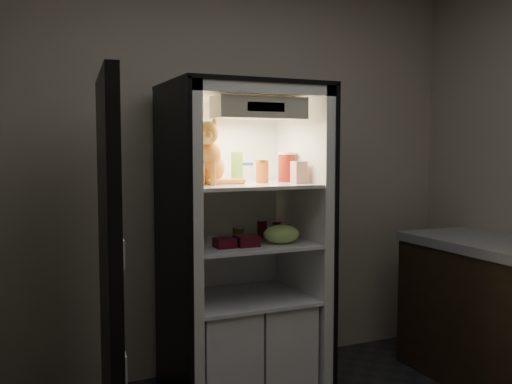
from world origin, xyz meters
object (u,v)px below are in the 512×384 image
at_px(pepper_jar, 287,167).
at_px(berry_box_right, 246,241).
at_px(grape_bag, 282,234).
at_px(salsa_jar, 262,171).
at_px(soda_can_c, 285,232).
at_px(cream_carton, 299,172).
at_px(condiment_jar, 238,234).
at_px(parmesan_shaker, 237,167).
at_px(mayo_tub, 247,172).
at_px(refrigerator, 241,265).
at_px(tabby_cat, 208,159).
at_px(soda_can_a, 262,229).
at_px(soda_can_b, 277,230).
at_px(berry_box_left, 225,243).

height_order(pepper_jar, berry_box_right, pepper_jar).
bearing_deg(grape_bag, salsa_jar, 114.56).
distance_m(salsa_jar, soda_can_c, 0.39).
distance_m(salsa_jar, cream_carton, 0.22).
relative_size(pepper_jar, condiment_jar, 2.01).
relative_size(condiment_jar, grape_bag, 0.41).
distance_m(salsa_jar, pepper_jar, 0.19).
bearing_deg(condiment_jar, grape_bag, -39.07).
bearing_deg(parmesan_shaker, grape_bag, -50.05).
height_order(mayo_tub, pepper_jar, pepper_jar).
xyz_separation_m(refrigerator, tabby_cat, (-0.23, -0.06, 0.64)).
bearing_deg(pepper_jar, refrigerator, 176.33).
xyz_separation_m(parmesan_shaker, soda_can_c, (0.24, -0.18, -0.39)).
bearing_deg(refrigerator, soda_can_a, 13.05).
xyz_separation_m(soda_can_b, berry_box_right, (-0.28, -0.17, -0.02)).
distance_m(soda_can_b, soda_can_c, 0.12).
xyz_separation_m(mayo_tub, pepper_jar, (0.21, -0.13, 0.03)).
height_order(parmesan_shaker, condiment_jar, parmesan_shaker).
xyz_separation_m(parmesan_shaker, grape_bag, (0.19, -0.23, -0.39)).
bearing_deg(salsa_jar, condiment_jar, 167.55).
height_order(soda_can_a, berry_box_left, soda_can_a).
height_order(refrigerator, grape_bag, refrigerator).
xyz_separation_m(refrigerator, berry_box_right, (-0.05, -0.20, 0.18)).
bearing_deg(cream_carton, condiment_jar, 154.09).
bearing_deg(soda_can_a, soda_can_b, -42.00).
height_order(condiment_jar, grape_bag, grape_bag).
height_order(salsa_jar, berry_box_left, salsa_jar).
distance_m(parmesan_shaker, pepper_jar, 0.32).
height_order(tabby_cat, berry_box_right, tabby_cat).
xyz_separation_m(soda_can_c, grape_bag, (-0.05, -0.05, 0.00)).
distance_m(salsa_jar, condiment_jar, 0.40).
height_order(soda_can_a, soda_can_b, soda_can_a).
xyz_separation_m(pepper_jar, berry_box_left, (-0.48, -0.18, -0.41)).
distance_m(soda_can_b, grape_bag, 0.18).
xyz_separation_m(cream_carton, condiment_jar, (-0.33, 0.16, -0.37)).
distance_m(parmesan_shaker, berry_box_left, 0.50).
bearing_deg(mayo_tub, refrigerator, -128.25).
distance_m(tabby_cat, salsa_jar, 0.35).
bearing_deg(berry_box_left, mayo_tub, 49.01).
height_order(pepper_jar, condiment_jar, pepper_jar).
relative_size(tabby_cat, berry_box_left, 3.57).
distance_m(refrigerator, soda_can_a, 0.26).
distance_m(refrigerator, soda_can_c, 0.34).
relative_size(tabby_cat, pepper_jar, 2.13).
xyz_separation_m(berry_box_left, berry_box_right, (0.13, -0.00, 0.00)).
distance_m(soda_can_b, berry_box_left, 0.44).
distance_m(refrigerator, mayo_tub, 0.58).
relative_size(parmesan_shaker, berry_box_right, 1.51).
bearing_deg(cream_carton, grape_bag, -175.41).
xyz_separation_m(salsa_jar, condiment_jar, (-0.14, 0.03, -0.37)).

